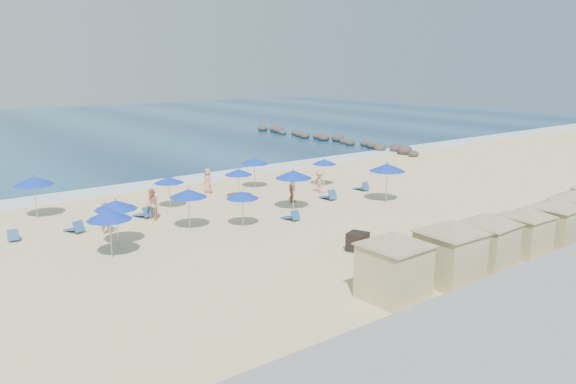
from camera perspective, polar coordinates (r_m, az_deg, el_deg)
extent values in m
plane|color=beige|center=(30.76, 1.56, -3.65)|extent=(160.00, 160.00, 0.00)
cube|color=navy|center=(80.51, -24.11, 5.62)|extent=(160.00, 80.00, 0.06)
cube|color=white|center=(43.51, -11.43, 1.11)|extent=(160.00, 2.50, 0.08)
cube|color=gray|center=(22.63, 23.13, -9.52)|extent=(160.00, 2.20, 1.10)
ellipsoid|color=#302B28|center=(55.25, 12.63, 3.80)|extent=(1.00, 1.00, 0.65)
ellipsoid|color=#302B28|center=(56.55, 11.78, 4.19)|extent=(1.48, 1.48, 0.96)
ellipsoid|color=#302B28|center=(57.88, 10.97, 4.40)|extent=(1.40, 1.40, 0.91)
ellipsoid|color=#302B28|center=(58.27, 9.31, 4.50)|extent=(1.32, 1.32, 0.86)
ellipsoid|color=#302B28|center=(59.64, 8.58, 4.70)|extent=(1.24, 1.24, 0.81)
ellipsoid|color=#302B28|center=(61.01, 7.88, 4.88)|extent=(1.16, 1.16, 0.75)
ellipsoid|color=#302B28|center=(61.49, 6.33, 4.97)|extent=(1.08, 1.08, 0.70)
ellipsoid|color=#302B28|center=(62.89, 5.69, 5.14)|extent=(1.00, 1.00, 0.65)
ellipsoid|color=#302B28|center=(64.29, 5.09, 5.45)|extent=(1.48, 1.48, 0.96)
ellipsoid|color=#302B28|center=(64.84, 3.64, 5.51)|extent=(1.40, 1.40, 0.91)
ellipsoid|color=#302B28|center=(66.28, 3.10, 5.67)|extent=(1.32, 1.32, 0.86)
ellipsoid|color=#302B28|center=(66.88, 1.71, 5.73)|extent=(1.24, 1.24, 0.81)
ellipsoid|color=#302B28|center=(68.34, 1.22, 5.87)|extent=(1.16, 1.16, 0.75)
ellipsoid|color=#302B28|center=(69.80, 0.75, 6.00)|extent=(1.08, 1.08, 0.70)
ellipsoid|color=#302B28|center=(70.47, -0.55, 6.05)|extent=(1.00, 1.00, 0.65)
ellipsoid|color=#302B28|center=(71.94, -0.97, 6.30)|extent=(1.48, 1.48, 0.96)
ellipsoid|color=#302B28|center=(73.42, -1.37, 6.42)|extent=(1.40, 1.40, 0.91)
ellipsoid|color=#302B28|center=(74.15, -2.58, 6.45)|extent=(1.32, 1.32, 0.86)
cube|color=black|center=(27.19, 7.08, -5.03)|extent=(1.16, 1.16, 0.89)
cube|color=tan|center=(21.86, 10.68, -7.99)|extent=(2.19, 2.19, 2.14)
cube|color=#998863|center=(21.50, 10.80, -5.33)|extent=(2.30, 2.30, 0.09)
pyramid|color=#998863|center=(21.34, 10.86, -3.96)|extent=(4.69, 4.69, 0.53)
cube|color=tan|center=(23.90, 16.06, -6.43)|extent=(2.23, 2.23, 2.14)
cube|color=#998863|center=(23.57, 16.22, -3.97)|extent=(2.34, 2.34, 0.09)
pyramid|color=#998863|center=(23.43, 16.30, -2.72)|extent=(4.70, 4.70, 0.54)
cube|color=tan|center=(26.10, 19.59, -5.20)|extent=(2.09, 2.09, 2.01)
cube|color=#998863|center=(25.81, 19.76, -3.08)|extent=(2.19, 2.19, 0.08)
pyramid|color=#998863|center=(25.69, 19.84, -2.00)|extent=(4.39, 4.39, 0.50)
cube|color=tan|center=(28.43, 22.88, -4.12)|extent=(1.95, 1.95, 1.89)
cube|color=#998863|center=(28.18, 23.05, -2.29)|extent=(2.05, 2.05, 0.08)
pyramid|color=#998863|center=(28.07, 23.13, -1.35)|extent=(4.14, 4.14, 0.47)
cube|color=tan|center=(30.41, 25.36, -3.22)|extent=(2.07, 2.07, 1.95)
cube|color=#998863|center=(30.17, 25.54, -1.44)|extent=(2.17, 2.17, 0.08)
pyramid|color=#998863|center=(30.06, 25.63, -0.54)|extent=(4.27, 4.27, 0.49)
cube|color=tan|center=(32.66, 27.03, -2.31)|extent=(2.14, 2.14, 1.99)
cube|color=#998863|center=(32.43, 27.21, -0.61)|extent=(2.24, 2.24, 0.08)
cylinder|color=#A5A8AD|center=(27.12, -17.56, -4.50)|extent=(0.05, 0.05, 1.88)
cone|color=#1133B8|center=(26.82, -17.72, -2.23)|extent=(2.08, 2.08, 0.45)
sphere|color=#1133B8|center=(26.75, -17.76, -1.66)|extent=(0.08, 0.08, 0.08)
cylinder|color=#A5A8AD|center=(35.44, -24.26, -0.86)|extent=(0.05, 0.05, 2.05)
cone|color=#1133B8|center=(35.19, -24.44, 1.06)|extent=(2.26, 2.26, 0.49)
sphere|color=#1133B8|center=(35.14, -24.49, 1.53)|extent=(0.09, 0.09, 0.09)
cylinder|color=#A5A8AD|center=(28.79, -16.95, -3.42)|extent=(0.05, 0.05, 1.91)
cone|color=#1133B8|center=(28.51, -17.10, -1.24)|extent=(2.11, 2.11, 0.45)
sphere|color=#1133B8|center=(28.44, -17.14, -0.70)|extent=(0.08, 0.08, 0.08)
cylinder|color=#A5A8AD|center=(35.36, -11.93, -0.33)|extent=(0.04, 0.04, 1.66)
cone|color=#1133B8|center=(35.15, -12.01, 1.22)|extent=(1.83, 1.83, 0.39)
sphere|color=#1133B8|center=(35.11, -12.03, 1.61)|extent=(0.07, 0.07, 0.07)
cylinder|color=#A5A8AD|center=(30.63, -10.02, -2.12)|extent=(0.05, 0.05, 1.86)
cone|color=#1133B8|center=(30.36, -10.10, -0.11)|extent=(2.05, 2.05, 0.44)
sphere|color=#1133B8|center=(30.30, -10.12, 0.38)|extent=(0.08, 0.08, 0.08)
cylinder|color=#A5A8AD|center=(30.77, -4.61, -2.08)|extent=(0.04, 0.04, 1.66)
cone|color=#1133B8|center=(30.53, -4.64, -0.30)|extent=(1.83, 1.83, 0.39)
sphere|color=#1133B8|center=(30.48, -4.65, 0.14)|extent=(0.07, 0.07, 0.07)
cylinder|color=#A5A8AD|center=(37.11, -5.02, 0.54)|extent=(0.04, 0.04, 1.68)
cone|color=#1133B8|center=(36.91, -5.05, 2.05)|extent=(1.85, 1.85, 0.40)
sphere|color=#1133B8|center=(36.86, -5.05, 2.42)|extent=(0.07, 0.07, 0.07)
cylinder|color=#A5A8AD|center=(34.14, 0.55, -0.18)|extent=(0.05, 0.05, 2.05)
cone|color=#1133B8|center=(33.88, 0.56, 1.82)|extent=(2.27, 2.27, 0.49)
sphere|color=#1133B8|center=(33.82, 0.56, 2.31)|extent=(0.09, 0.09, 0.09)
cylinder|color=#A5A8AD|center=(40.22, -3.39, 1.65)|extent=(0.05, 0.05, 1.82)
cone|color=#1133B8|center=(40.02, -3.41, 3.16)|extent=(2.01, 2.01, 0.43)
sphere|color=#1133B8|center=(39.98, -3.42, 3.53)|extent=(0.08, 0.08, 0.08)
cylinder|color=#A5A8AD|center=(41.09, 3.68, 1.76)|extent=(0.04, 0.04, 1.64)
cone|color=#1133B8|center=(40.91, 3.70, 3.10)|extent=(1.82, 1.82, 0.39)
sphere|color=#1133B8|center=(40.87, 3.71, 3.43)|extent=(0.07, 0.07, 0.07)
cylinder|color=#A5A8AD|center=(36.62, 9.98, 0.57)|extent=(0.06, 0.06, 2.11)
cone|color=#1133B8|center=(36.37, 10.05, 2.49)|extent=(2.33, 2.33, 0.50)
sphere|color=#1133B8|center=(36.32, 10.07, 2.97)|extent=(0.09, 0.09, 0.09)
cube|color=#275091|center=(31.95, -26.11, -4.09)|extent=(0.76, 1.22, 0.31)
cube|color=#275091|center=(31.43, -26.15, -3.93)|extent=(0.59, 0.42, 0.55)
cube|color=#275091|center=(32.08, -20.95, -3.53)|extent=(0.88, 1.30, 0.33)
cube|color=#275091|center=(31.61, -20.49, -3.28)|extent=(0.63, 0.47, 0.58)
cube|color=#275091|center=(33.89, -14.60, -2.22)|extent=(0.86, 1.32, 0.33)
cube|color=#275091|center=(33.44, -14.09, -1.96)|extent=(0.64, 0.47, 0.59)
cube|color=#275091|center=(32.27, 0.20, -2.57)|extent=(0.61, 1.16, 0.31)
cube|color=#275091|center=(31.88, 0.77, -2.35)|extent=(0.55, 0.35, 0.54)
cube|color=#275091|center=(37.18, 4.01, -0.47)|extent=(0.66, 1.29, 0.35)
cube|color=#275091|center=(36.72, 4.53, -0.25)|extent=(0.61, 0.38, 0.61)
cube|color=#275091|center=(40.05, 7.38, 0.41)|extent=(0.58, 1.17, 0.32)
cube|color=#275091|center=(39.67, 7.90, 0.62)|extent=(0.55, 0.34, 0.56)
imported|color=tan|center=(30.88, -18.03, -2.51)|extent=(0.71, 0.53, 1.80)
imported|color=tan|center=(32.95, -13.64, -1.24)|extent=(0.73, 0.92, 1.83)
imported|color=tan|center=(36.08, 0.42, 0.33)|extent=(1.12, 0.95, 1.80)
imported|color=tan|center=(38.70, 3.17, 1.02)|extent=(0.80, 1.13, 1.58)
imported|color=tan|center=(39.14, -8.15, 1.15)|extent=(0.59, 0.87, 1.72)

